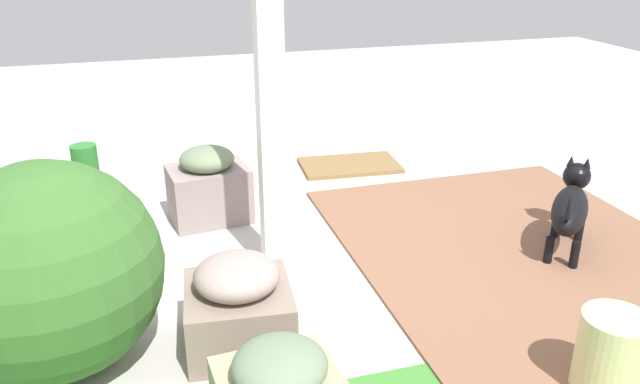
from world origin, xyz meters
TOP-DOWN VIEW (x-y plane):
  - ground_plane at (0.00, 0.00)m, footprint 12.00×12.00m
  - brick_path at (-0.86, 0.37)m, footprint 1.80×2.40m
  - porch_pillar at (0.45, 0.04)m, footprint 0.12×0.12m
  - stone_planter_nearest at (0.69, -0.63)m, footprint 0.49×0.39m
  - stone_planter_mid at (0.73, 0.65)m, footprint 0.47×0.47m
  - round_shrub at (1.43, 0.58)m, footprint 0.86×0.86m
  - terracotta_pot_tall at (1.34, -0.44)m, footprint 0.24×0.24m
  - dog at (-1.12, 0.32)m, footprint 0.53×0.58m
  - ceramic_urn at (-0.54, 1.34)m, footprint 0.25×0.25m
  - doormat at (-0.41, -1.25)m, footprint 0.74×0.48m

SIDE VIEW (x-z plane):
  - ground_plane at x=0.00m, z-range 0.00..0.00m
  - brick_path at x=-0.86m, z-range 0.00..0.02m
  - doormat at x=-0.41m, z-range 0.00..0.03m
  - ceramic_urn at x=-0.54m, z-range 0.00..0.34m
  - stone_planter_mid at x=0.73m, z-range -0.02..0.39m
  - terracotta_pot_tall at x=1.34m, z-range -0.09..0.51m
  - stone_planter_nearest at x=0.69m, z-range -0.01..0.45m
  - dog at x=-1.12m, z-range 0.04..0.49m
  - round_shrub at x=1.43m, z-range 0.00..0.86m
  - porch_pillar at x=0.45m, z-range 0.00..2.10m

